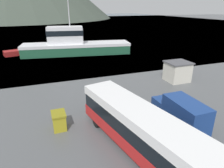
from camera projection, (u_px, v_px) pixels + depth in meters
name	position (u px, v px, depth m)	size (l,w,h in m)	color
water_surface	(49.00, 21.00, 133.65)	(240.00, 240.00, 0.00)	#3D5160
tour_bus	(140.00, 129.00, 13.45)	(5.00, 12.24, 3.13)	red
delivery_van	(181.00, 112.00, 16.39)	(1.91, 5.56, 2.55)	navy
fishing_boat	(74.00, 44.00, 41.43)	(22.47, 8.29, 10.59)	#1E5138
storage_bin	(59.00, 121.00, 16.31)	(1.12, 1.47, 1.46)	olive
dock_kiosk	(177.00, 71.00, 26.64)	(3.10, 2.82, 2.63)	beige
small_boat	(20.00, 52.00, 41.62)	(6.61, 3.85, 0.99)	maroon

